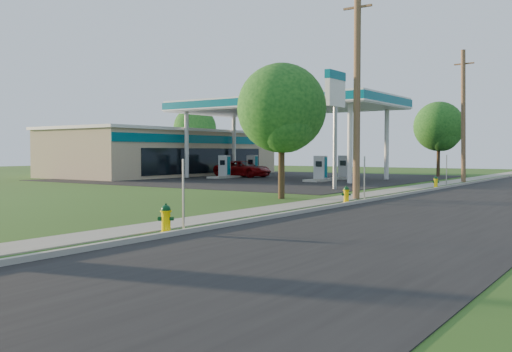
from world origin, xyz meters
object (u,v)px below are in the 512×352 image
Objects in this scene: fuel_pump_se at (344,170)px; hydrant_mid at (346,195)px; utility_pole_far at (463,115)px; tree_back at (195,130)px; fuel_pump_nw at (224,170)px; tree_verge at (282,111)px; hydrant_far at (436,182)px; hydrant_near at (166,219)px; tree_lot at (440,128)px; car_red at (243,169)px; fuel_pump_sw at (252,168)px; utility_pole_mid at (357,92)px; price_pylon at (335,96)px; fuel_pump_ne at (320,172)px.

fuel_pump_se is 21.51m from hydrant_mid.
utility_pole_far is 1.31× the size of tree_back.
tree_verge reaches higher than fuel_pump_nw.
hydrant_near is at bearing -89.77° from hydrant_far.
utility_pole_far is 1.44× the size of tree_lot.
utility_pole_far reaches higher than fuel_pump_nw.
fuel_pump_sw is at bearing 1.59° from car_red.
utility_pole_mid is 6.76m from price_pylon.
fuel_pump_nw is 2.50m from car_red.
fuel_pump_se is 20.07m from tree_verge.
tree_lot reaches higher than hydrant_far.
car_red is at bearing 163.33° from hydrant_far.
fuel_pump_se is at bearing 23.96° from fuel_pump_nw.
fuel_pump_nw is 4.00m from fuel_pump_sw.
utility_pole_mid is at bearing 32.83° from tree_verge.
tree_lot is 8.92× the size of hydrant_far.
hydrant_far is (18.48, -7.01, -0.36)m from fuel_pump_sw.
tree_lot is 8.01× the size of hydrant_near.
hydrant_far is 0.15× the size of car_red.
utility_pole_mid reaches higher than tree_verge.
hydrant_mid is (18.51, -15.29, -0.35)m from fuel_pump_nw.
utility_pole_far is at bearing 6.41° from fuel_pump_se.
utility_pole_mid is at bearing -55.60° from fuel_pump_ne.
tree_lot reaches higher than fuel_pump_nw.
price_pylon is 7.55m from tree_verge.
tree_back reaches higher than hydrant_far.
tree_back is 41.34m from hydrant_mid.
utility_pole_mid is 26.49m from tree_lot.
hydrant_mid is (9.51, -19.29, -0.35)m from fuel_pump_se.
utility_pole_mid is 12.92× the size of hydrant_mid.
hydrant_near is 0.16× the size of car_red.
fuel_pump_sw is at bearing -29.26° from tree_back.
hydrant_far is at bearing 90.23° from hydrant_near.
utility_pole_far is 20.08m from tree_verge.
hydrant_mid is (4.78, -28.44, -3.89)m from tree_lot.
tree_verge reaches higher than fuel_pump_sw.
utility_pole_mid is 5.16m from hydrant_mid.
fuel_pump_ne reaches higher than car_red.
hydrant_near is (18.57, -26.29, -0.32)m from fuel_pump_nw.
fuel_pump_nw is at bearing -136.22° from tree_lot.
tree_lot reaches higher than fuel_pump_sw.
tree_lot is 0.91× the size of tree_back.
car_red is at bearing -170.44° from fuel_pump_se.
hydrant_near is 1.11× the size of hydrant_far.
fuel_pump_ne is 4.31× the size of hydrant_far.
utility_pole_mid is at bearing -35.99° from fuel_pump_nw.
tree_lot is (-1.30, 28.00, 0.20)m from tree_verge.
hydrant_mid is at bearing -89.87° from hydrant_far.
hydrant_far is 19.21m from car_red.
fuel_pump_sw is (0.00, 4.00, 0.00)m from fuel_pump_nw.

